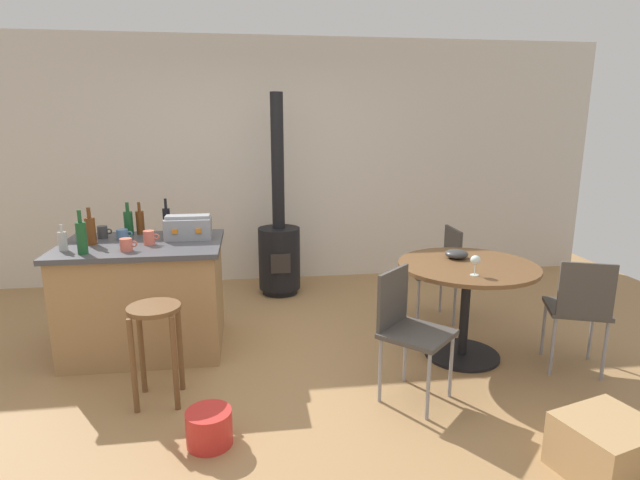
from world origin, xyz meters
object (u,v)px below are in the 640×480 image
(cup_2, at_px, (103,232))
(cardboard_box, at_px, (606,447))
(bottle_3, at_px, (140,222))
(cup_4, at_px, (123,235))
(bottle_0, at_px, (129,222))
(cup_3, at_px, (126,245))
(wood_stove, at_px, (279,246))
(bottle_1, at_px, (167,220))
(cup_0, at_px, (149,238))
(plastic_bucket, at_px, (209,428))
(kitchen_island, at_px, (145,296))
(folding_chair_left, at_px, (439,267))
(bottle_5, at_px, (90,230))
(toolbox, at_px, (188,227))
(cup_1, at_px, (81,237))
(bottle_2, at_px, (63,241))
(wooden_stool, at_px, (156,332))
(folding_chair_far, at_px, (579,306))
(wine_glass, at_px, (475,261))
(dining_table, at_px, (466,286))
(folding_chair_near, at_px, (408,325))
(bottle_4, at_px, (82,237))

(cup_2, distance_m, cardboard_box, 3.73)
(bottle_3, xyz_separation_m, cup_4, (-0.10, -0.20, -0.06))
(bottle_0, xyz_separation_m, cup_3, (0.10, -0.55, -0.06))
(wood_stove, distance_m, bottle_1, 1.42)
(cup_4, bearing_deg, cup_0, -38.72)
(plastic_bucket, bearing_deg, kitchen_island, 113.22)
(folding_chair_left, bearing_deg, bottle_5, -174.70)
(wood_stove, distance_m, toolbox, 1.43)
(cup_1, bearing_deg, bottle_0, 35.12)
(kitchen_island, bearing_deg, bottle_2, -160.73)
(wooden_stool, xyz_separation_m, folding_chair_far, (2.94, -0.01, 0.03))
(wooden_stool, bearing_deg, bottle_0, 108.22)
(wine_glass, bearing_deg, cup_4, 160.47)
(cup_0, bearing_deg, cup_1, 164.95)
(dining_table, xyz_separation_m, folding_chair_near, (-0.62, -0.51, -0.07))
(cup_0, height_order, cup_4, cup_0)
(bottle_4, relative_size, cup_2, 2.77)
(dining_table, relative_size, cup_3, 8.44)
(wood_stove, xyz_separation_m, toolbox, (-0.79, -1.11, 0.45))
(dining_table, bearing_deg, cup_1, 168.81)
(cup_2, bearing_deg, toolbox, -8.15)
(toolbox, relative_size, plastic_bucket, 1.38)
(cup_2, xyz_separation_m, wine_glass, (2.72, -0.98, -0.07))
(wood_stove, bearing_deg, cup_2, -145.59)
(wooden_stool, bearing_deg, folding_chair_left, 25.47)
(cup_1, height_order, cup_4, cup_4)
(folding_chair_near, relative_size, folding_chair_far, 1.00)
(folding_chair_far, distance_m, cup_4, 3.50)
(kitchen_island, bearing_deg, plastic_bucket, -66.78)
(cup_2, bearing_deg, cup_3, -58.04)
(wooden_stool, distance_m, folding_chair_near, 1.63)
(toolbox, xyz_separation_m, plastic_bucket, (0.23, -1.47, -0.87))
(cup_0, bearing_deg, bottle_0, 121.97)
(cup_1, xyz_separation_m, cup_4, (0.30, 0.05, 0.00))
(folding_chair_left, height_order, cup_0, cup_0)
(wooden_stool, height_order, wood_stove, wood_stove)
(folding_chair_far, height_order, cup_1, cup_1)
(folding_chair_left, relative_size, bottle_0, 3.15)
(bottle_0, height_order, wine_glass, bottle_0)
(bottle_3, height_order, bottle_5, bottle_5)
(dining_table, distance_m, plastic_bucket, 2.13)
(folding_chair_far, xyz_separation_m, bottle_5, (-3.53, 0.84, 0.48))
(folding_chair_left, distance_m, cup_1, 3.04)
(wood_stove, height_order, bottle_0, wood_stove)
(kitchen_island, bearing_deg, dining_table, -11.36)
(cup_0, distance_m, wine_glass, 2.42)
(toolbox, distance_m, bottle_1, 0.29)
(dining_table, xyz_separation_m, wine_glass, (-0.08, -0.28, 0.28))
(cup_3, bearing_deg, folding_chair_near, -21.81)
(folding_chair_near, xyz_separation_m, wine_glass, (0.54, 0.23, 0.35))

